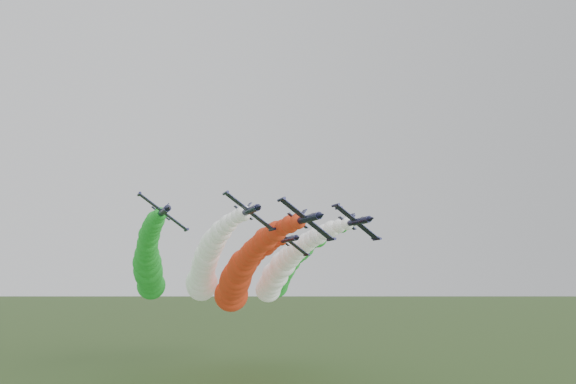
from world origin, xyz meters
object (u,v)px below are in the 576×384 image
object	(u,v)px
jet_inner_right	(280,271)
jet_lead	(238,278)
jet_outer_right	(286,269)
jet_outer_left	(149,267)
jet_inner_left	(205,269)
jet_trail	(237,282)

from	to	relation	value
jet_inner_right	jet_lead	bearing A→B (deg)	-148.77
jet_outer_right	jet_outer_left	bearing A→B (deg)	-171.64
jet_lead	jet_outer_left	xyz separation A→B (m)	(-18.86, 16.13, 2.72)
jet_inner_left	jet_inner_right	distance (m)	19.39
jet_lead	jet_inner_left	xyz separation A→B (m)	(-5.73, 10.42, 2.31)
jet_outer_right	jet_trail	world-z (taller)	jet_outer_right
jet_inner_right	jet_outer_left	xyz separation A→B (m)	(-32.39, 7.93, 0.97)
jet_inner_right	jet_trail	distance (m)	18.67
jet_inner_right	jet_outer_right	world-z (taller)	jet_outer_right
jet_lead	jet_trail	world-z (taller)	jet_lead
jet_inner_right	jet_trail	bearing A→B (deg)	111.66
jet_outer_left	jet_trail	size ratio (longest dim) A/B	1.00
jet_lead	jet_outer_right	distance (m)	29.83
jet_outer_left	jet_outer_right	world-z (taller)	jet_outer_right
jet_inner_left	jet_trail	size ratio (longest dim) A/B	1.00
jet_inner_left	jet_outer_right	size ratio (longest dim) A/B	1.00
jet_lead	jet_outer_left	distance (m)	24.97
jet_inner_right	jet_outer_left	distance (m)	33.36
jet_inner_left	jet_outer_left	xyz separation A→B (m)	(-13.14, 5.71, 0.41)
jet_outer_left	jet_lead	bearing A→B (deg)	-40.53
jet_lead	jet_outer_right	xyz separation A→B (m)	(20.13, 21.86, 2.58)
jet_inner_left	jet_outer_right	world-z (taller)	jet_outer_right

